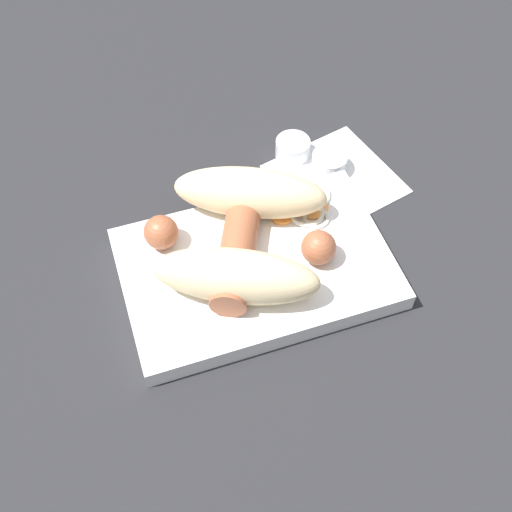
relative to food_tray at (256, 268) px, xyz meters
The scene contains 8 objects.
ground_plane 0.01m from the food_tray, ahead, with size 3.00×3.00×0.00m, color #232326.
food_tray is the anchor object (origin of this frame).
bread_roll 0.04m from the food_tray, 108.06° to the left, with size 0.21×0.21×0.05m.
sausage 0.04m from the food_tray, 121.04° to the left, with size 0.18×0.16×0.04m.
pickled_veggies 0.09m from the food_tray, 34.35° to the left, with size 0.07×0.07×0.01m.
napkin 0.16m from the food_tray, 37.01° to the left, with size 0.15×0.15×0.00m.
condiment_cup_near 0.17m from the food_tray, 41.80° to the left, with size 0.04×0.04×0.02m.
condiment_cup_far 0.18m from the food_tray, 57.40° to the left, with size 0.04×0.04×0.02m.
Camera 1 is at (-0.12, -0.35, 0.54)m, focal length 45.00 mm.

